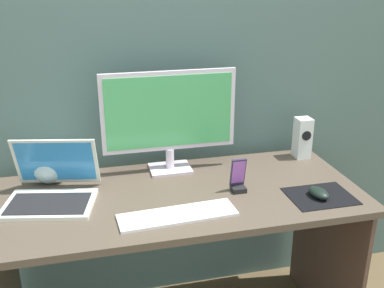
{
  "coord_description": "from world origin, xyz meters",
  "views": [
    {
      "loc": [
        -0.32,
        -1.58,
        1.57
      ],
      "look_at": [
        0.06,
        -0.02,
        0.95
      ],
      "focal_mm": 42.71,
      "sensor_mm": 36.0,
      "label": 1
    }
  ],
  "objects_px": {
    "fishbowl": "(49,165)",
    "keyboard_external": "(178,215)",
    "speaker_right": "(302,138)",
    "laptop": "(52,189)",
    "monitor": "(169,116)",
    "mouse": "(319,193)",
    "phone_in_dock": "(238,180)"
  },
  "relations": [
    {
      "from": "speaker_right",
      "to": "laptop",
      "type": "xyz_separation_m",
      "value": [
        -1.12,
        -0.17,
        -0.05
      ]
    },
    {
      "from": "monitor",
      "to": "mouse",
      "type": "distance_m",
      "value": 0.68
    },
    {
      "from": "monitor",
      "to": "laptop",
      "type": "relative_size",
      "value": 1.51
    },
    {
      "from": "phone_in_dock",
      "to": "speaker_right",
      "type": "bearing_deg",
      "value": 33.06
    },
    {
      "from": "fishbowl",
      "to": "mouse",
      "type": "relative_size",
      "value": 1.53
    },
    {
      "from": "monitor",
      "to": "phone_in_dock",
      "type": "height_order",
      "value": "monitor"
    },
    {
      "from": "laptop",
      "to": "mouse",
      "type": "bearing_deg",
      "value": -12.55
    },
    {
      "from": "speaker_right",
      "to": "laptop",
      "type": "bearing_deg",
      "value": -171.17
    },
    {
      "from": "laptop",
      "to": "keyboard_external",
      "type": "distance_m",
      "value": 0.5
    },
    {
      "from": "keyboard_external",
      "to": "phone_in_dock",
      "type": "relative_size",
      "value": 3.09
    },
    {
      "from": "laptop",
      "to": "mouse",
      "type": "distance_m",
      "value": 1.03
    },
    {
      "from": "monitor",
      "to": "fishbowl",
      "type": "distance_m",
      "value": 0.54
    },
    {
      "from": "monitor",
      "to": "fishbowl",
      "type": "xyz_separation_m",
      "value": [
        -0.51,
        0.01,
        -0.18
      ]
    },
    {
      "from": "speaker_right",
      "to": "keyboard_external",
      "type": "distance_m",
      "value": 0.8
    },
    {
      "from": "phone_in_dock",
      "to": "mouse",
      "type": "bearing_deg",
      "value": -25.19
    },
    {
      "from": "fishbowl",
      "to": "keyboard_external",
      "type": "relative_size",
      "value": 0.36
    },
    {
      "from": "speaker_right",
      "to": "phone_in_dock",
      "type": "xyz_separation_m",
      "value": [
        -0.41,
        -0.26,
        -0.05
      ]
    },
    {
      "from": "monitor",
      "to": "keyboard_external",
      "type": "xyz_separation_m",
      "value": [
        -0.05,
        -0.4,
        -0.24
      ]
    },
    {
      "from": "laptop",
      "to": "speaker_right",
      "type": "bearing_deg",
      "value": 8.83
    },
    {
      "from": "speaker_right",
      "to": "laptop",
      "type": "height_order",
      "value": "laptop"
    },
    {
      "from": "monitor",
      "to": "keyboard_external",
      "type": "distance_m",
      "value": 0.47
    },
    {
      "from": "mouse",
      "to": "phone_in_dock",
      "type": "distance_m",
      "value": 0.31
    },
    {
      "from": "mouse",
      "to": "phone_in_dock",
      "type": "height_order",
      "value": "phone_in_dock"
    },
    {
      "from": "monitor",
      "to": "speaker_right",
      "type": "bearing_deg",
      "value": 0.26
    },
    {
      "from": "monitor",
      "to": "speaker_right",
      "type": "xyz_separation_m",
      "value": [
        0.63,
        0.0,
        -0.15
      ]
    },
    {
      "from": "monitor",
      "to": "mouse",
      "type": "height_order",
      "value": "monitor"
    },
    {
      "from": "keyboard_external",
      "to": "phone_in_dock",
      "type": "height_order",
      "value": "phone_in_dock"
    },
    {
      "from": "keyboard_external",
      "to": "mouse",
      "type": "height_order",
      "value": "mouse"
    },
    {
      "from": "laptop",
      "to": "mouse",
      "type": "height_order",
      "value": "laptop"
    },
    {
      "from": "fishbowl",
      "to": "keyboard_external",
      "type": "xyz_separation_m",
      "value": [
        0.46,
        -0.41,
        -0.07
      ]
    },
    {
      "from": "fishbowl",
      "to": "speaker_right",
      "type": "bearing_deg",
      "value": -0.15
    },
    {
      "from": "phone_in_dock",
      "to": "keyboard_external",
      "type": "bearing_deg",
      "value": -152.72
    }
  ]
}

